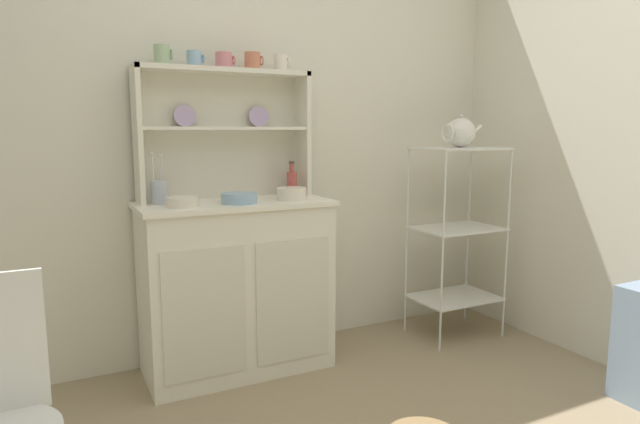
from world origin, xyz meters
name	(u,v)px	position (x,y,z in m)	size (l,w,h in m)	color
wall_back	(242,126)	(0.00, 1.62, 1.25)	(3.84, 0.05, 2.50)	silver
hutch_cabinet	(237,284)	(-0.13, 1.37, 0.45)	(0.95, 0.45, 0.88)	silver
hutch_shelf_unit	(223,124)	(-0.13, 1.53, 1.26)	(0.88, 0.18, 0.65)	silver
bakers_rack	(457,223)	(1.18, 1.24, 0.68)	(0.50, 0.35, 1.13)	silver
cup_sage_0	(162,55)	(-0.43, 1.49, 1.58)	(0.09, 0.07, 0.09)	#9EB78E
cup_sky_1	(195,59)	(-0.28, 1.49, 1.57)	(0.09, 0.07, 0.08)	#8EB2D1
cup_rose_2	(224,60)	(-0.13, 1.49, 1.57)	(0.10, 0.08, 0.08)	#D17A84
cup_terracotta_3	(253,61)	(0.02, 1.49, 1.57)	(0.09, 0.08, 0.09)	#C67556
cup_cream_4	(281,63)	(0.18, 1.49, 1.57)	(0.08, 0.07, 0.09)	silver
bowl_mixing_large	(182,202)	(-0.41, 1.29, 0.90)	(0.14, 0.14, 0.05)	silver
bowl_floral_medium	(239,198)	(-0.13, 1.29, 0.90)	(0.17, 0.17, 0.05)	#8EB2D1
bowl_cream_small	(291,194)	(0.14, 1.29, 0.91)	(0.15, 0.15, 0.06)	silver
jam_bottle	(292,182)	(0.22, 1.45, 0.95)	(0.06, 0.06, 0.19)	#B74C47
utensil_jar	(159,192)	(-0.48, 1.45, 0.93)	(0.08, 0.08, 0.24)	#B2B7C6
porcelain_teapot	(460,133)	(1.18, 1.24, 1.21)	(0.26, 0.17, 0.19)	white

